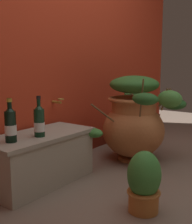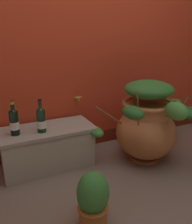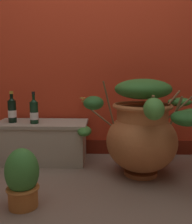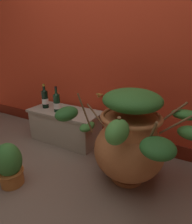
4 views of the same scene
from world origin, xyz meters
The scene contains 7 objects.
ground_plane centered at (0.00, 0.00, 0.00)m, with size 7.00×7.00×0.00m, color #7A6656.
back_wall centered at (0.00, 1.20, 1.29)m, with size 4.40×0.33×2.60m.
terracotta_urn centered at (0.42, 0.55, 0.39)m, with size 1.10×0.75×0.80m.
stone_ledge centered at (-0.49, 0.87, 0.21)m, with size 0.87×0.41×0.39m.
wine_bottle_left centered at (-0.76, 0.84, 0.51)m, with size 0.08×0.08×0.30m.
wine_bottle_middle centered at (-0.54, 0.80, 0.50)m, with size 0.08×0.08×0.30m.
potted_shrub centered at (-0.41, 0.02, 0.19)m, with size 0.21×0.21×0.38m.
Camera 3 is at (0.10, -1.44, 0.84)m, focal length 39.72 mm.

